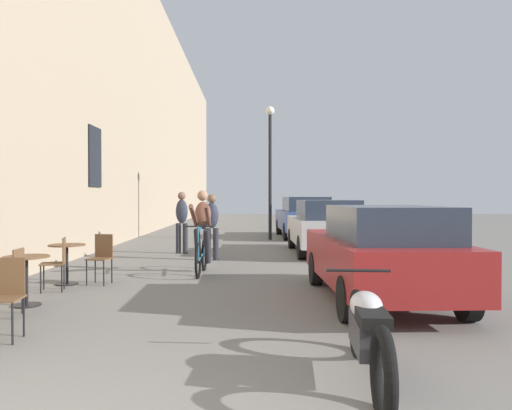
{
  "coord_description": "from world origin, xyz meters",
  "views": [
    {
      "loc": [
        1.2,
        -2.66,
        1.57
      ],
      "look_at": [
        1.43,
        16.97,
        1.26
      ],
      "focal_mm": 35.32,
      "sensor_mm": 36.0,
      "label": 1
    }
  ],
  "objects_px": {
    "cafe_chair_near_toward_street": "(6,292)",
    "cafe_table_far": "(67,255)",
    "parked_car_nearest": "(381,252)",
    "pedestrian_mid": "(182,219)",
    "cyclist_on_bicycle": "(202,234)",
    "cafe_chair_far_toward_street": "(101,255)",
    "cafe_chair_far_toward_wall": "(57,260)",
    "parked_car_second": "(325,226)",
    "cafe_chair_mid_toward_street": "(11,277)",
    "street_lamp": "(270,155)",
    "parked_motorcycle": "(368,334)",
    "pedestrian_near": "(212,223)",
    "cafe_table_mid": "(26,270)",
    "parked_car_third": "(304,216)"
  },
  "relations": [
    {
      "from": "cafe_chair_mid_toward_street",
      "to": "street_lamp",
      "type": "xyz_separation_m",
      "value": [
        3.89,
        11.83,
        2.59
      ]
    },
    {
      "from": "cyclist_on_bicycle",
      "to": "parked_car_nearest",
      "type": "height_order",
      "value": "cyclist_on_bicycle"
    },
    {
      "from": "cafe_table_mid",
      "to": "street_lamp",
      "type": "bearing_deg",
      "value": 70.51
    },
    {
      "from": "cafe_chair_far_toward_street",
      "to": "parked_car_second",
      "type": "relative_size",
      "value": 0.21
    },
    {
      "from": "cafe_table_far",
      "to": "parked_car_third",
      "type": "height_order",
      "value": "parked_car_third"
    },
    {
      "from": "pedestrian_mid",
      "to": "parked_car_third",
      "type": "bearing_deg",
      "value": 54.11
    },
    {
      "from": "pedestrian_near",
      "to": "street_lamp",
      "type": "xyz_separation_m",
      "value": [
        1.69,
        5.96,
        2.18
      ]
    },
    {
      "from": "cafe_chair_near_toward_street",
      "to": "cafe_chair_far_toward_wall",
      "type": "height_order",
      "value": "same"
    },
    {
      "from": "cafe_chair_near_toward_street",
      "to": "parked_car_nearest",
      "type": "relative_size",
      "value": 0.22
    },
    {
      "from": "pedestrian_mid",
      "to": "street_lamp",
      "type": "relative_size",
      "value": 0.35
    },
    {
      "from": "cafe_table_mid",
      "to": "cafe_chair_mid_toward_street",
      "type": "height_order",
      "value": "cafe_chair_mid_toward_street"
    },
    {
      "from": "cafe_table_mid",
      "to": "parked_motorcycle",
      "type": "relative_size",
      "value": 0.34
    },
    {
      "from": "cafe_chair_near_toward_street",
      "to": "cafe_table_far",
      "type": "xyz_separation_m",
      "value": [
        -0.59,
        3.49,
        0.0
      ]
    },
    {
      "from": "pedestrian_near",
      "to": "cafe_chair_far_toward_wall",
      "type": "bearing_deg",
      "value": -118.97
    },
    {
      "from": "street_lamp",
      "to": "parked_motorcycle",
      "type": "distance_m",
      "value": 14.47
    },
    {
      "from": "street_lamp",
      "to": "cafe_table_far",
      "type": "bearing_deg",
      "value": -113.16
    },
    {
      "from": "cyclist_on_bicycle",
      "to": "cafe_chair_far_toward_street",
      "type": "bearing_deg",
      "value": -143.76
    },
    {
      "from": "parked_car_second",
      "to": "parked_car_third",
      "type": "bearing_deg",
      "value": 89.74
    },
    {
      "from": "cafe_chair_mid_toward_street",
      "to": "cyclist_on_bicycle",
      "type": "bearing_deg",
      "value": 60.06
    },
    {
      "from": "cafe_chair_near_toward_street",
      "to": "street_lamp",
      "type": "height_order",
      "value": "street_lamp"
    },
    {
      "from": "cyclist_on_bicycle",
      "to": "cafe_table_mid",
      "type": "bearing_deg",
      "value": -125.72
    },
    {
      "from": "cafe_chair_far_toward_wall",
      "to": "parked_motorcycle",
      "type": "height_order",
      "value": "cafe_chair_far_toward_wall"
    },
    {
      "from": "cafe_chair_near_toward_street",
      "to": "pedestrian_near",
      "type": "height_order",
      "value": "pedestrian_near"
    },
    {
      "from": "cafe_table_mid",
      "to": "cafe_table_far",
      "type": "xyz_separation_m",
      "value": [
        -0.06,
        1.78,
        0.0
      ]
    },
    {
      "from": "pedestrian_mid",
      "to": "pedestrian_near",
      "type": "bearing_deg",
      "value": -57.78
    },
    {
      "from": "cafe_chair_far_toward_wall",
      "to": "parked_car_second",
      "type": "bearing_deg",
      "value": 45.86
    },
    {
      "from": "cafe_chair_near_toward_street",
      "to": "cafe_chair_mid_toward_street",
      "type": "xyz_separation_m",
      "value": [
        -0.45,
        1.07,
        0.0
      ]
    },
    {
      "from": "cafe_table_mid",
      "to": "parked_motorcycle",
      "type": "xyz_separation_m",
      "value": [
        4.23,
        -3.02,
        -0.12
      ]
    },
    {
      "from": "cyclist_on_bicycle",
      "to": "cafe_table_far",
      "type": "bearing_deg",
      "value": -150.04
    },
    {
      "from": "cafe_table_mid",
      "to": "parked_car_second",
      "type": "distance_m",
      "value": 8.47
    },
    {
      "from": "cyclist_on_bicycle",
      "to": "pedestrian_mid",
      "type": "bearing_deg",
      "value": 104.06
    },
    {
      "from": "pedestrian_mid",
      "to": "parked_car_nearest",
      "type": "distance_m",
      "value": 7.57
    },
    {
      "from": "cafe_table_far",
      "to": "pedestrian_near",
      "type": "distance_m",
      "value": 4.19
    },
    {
      "from": "cafe_table_far",
      "to": "parked_car_second",
      "type": "relative_size",
      "value": 0.17
    },
    {
      "from": "parked_car_third",
      "to": "parked_motorcycle",
      "type": "height_order",
      "value": "parked_car_third"
    },
    {
      "from": "cafe_table_mid",
      "to": "cyclist_on_bicycle",
      "type": "height_order",
      "value": "cyclist_on_bicycle"
    },
    {
      "from": "street_lamp",
      "to": "parked_car_second",
      "type": "distance_m",
      "value": 5.33
    },
    {
      "from": "parked_car_second",
      "to": "parked_car_third",
      "type": "xyz_separation_m",
      "value": [
        0.03,
        5.68,
        0.05
      ]
    },
    {
      "from": "cafe_table_mid",
      "to": "street_lamp",
      "type": "distance_m",
      "value": 12.15
    },
    {
      "from": "parked_car_nearest",
      "to": "pedestrian_near",
      "type": "bearing_deg",
      "value": 120.26
    },
    {
      "from": "pedestrian_mid",
      "to": "parked_car_nearest",
      "type": "height_order",
      "value": "pedestrian_mid"
    },
    {
      "from": "cafe_chair_mid_toward_street",
      "to": "cafe_table_far",
      "type": "height_order",
      "value": "cafe_chair_mid_toward_street"
    },
    {
      "from": "cyclist_on_bicycle",
      "to": "parked_motorcycle",
      "type": "height_order",
      "value": "cyclist_on_bicycle"
    },
    {
      "from": "cafe_chair_far_toward_wall",
      "to": "parked_car_second",
      "type": "xyz_separation_m",
      "value": [
        5.29,
        5.46,
        0.26
      ]
    },
    {
      "from": "parked_car_second",
      "to": "parked_car_third",
      "type": "height_order",
      "value": "parked_car_third"
    },
    {
      "from": "parked_car_third",
      "to": "pedestrian_near",
      "type": "bearing_deg",
      "value": -113.44
    },
    {
      "from": "cafe_chair_near_toward_street",
      "to": "parked_motorcycle",
      "type": "relative_size",
      "value": 0.41
    },
    {
      "from": "street_lamp",
      "to": "parked_car_nearest",
      "type": "bearing_deg",
      "value": -83.6
    },
    {
      "from": "cafe_table_mid",
      "to": "parked_car_nearest",
      "type": "xyz_separation_m",
      "value": [
        5.19,
        0.24,
        0.23
      ]
    },
    {
      "from": "cafe_chair_far_toward_street",
      "to": "parked_motorcycle",
      "type": "distance_m",
      "value": 6.12
    }
  ]
}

